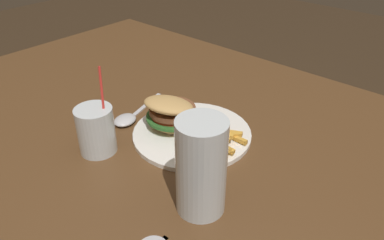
{
  "coord_description": "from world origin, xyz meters",
  "views": [
    {
      "loc": [
        -0.49,
        0.45,
        1.2
      ],
      "look_at": [
        -0.03,
        -0.07,
        0.77
      ],
      "focal_mm": 35.0,
      "sensor_mm": 36.0,
      "label": 1
    }
  ],
  "objects_px": {
    "juice_glass": "(96,132)",
    "spoon": "(127,119)",
    "meal_plate_near": "(183,123)",
    "beer_glass": "(201,170)"
  },
  "relations": [
    {
      "from": "juice_glass",
      "to": "spoon",
      "type": "height_order",
      "value": "juice_glass"
    },
    {
      "from": "juice_glass",
      "to": "spoon",
      "type": "xyz_separation_m",
      "value": [
        0.04,
        -0.11,
        -0.04
      ]
    },
    {
      "from": "meal_plate_near",
      "to": "spoon",
      "type": "distance_m",
      "value": 0.15
    },
    {
      "from": "juice_glass",
      "to": "meal_plate_near",
      "type": "bearing_deg",
      "value": -118.72
    },
    {
      "from": "juice_glass",
      "to": "spoon",
      "type": "distance_m",
      "value": 0.13
    },
    {
      "from": "beer_glass",
      "to": "juice_glass",
      "type": "height_order",
      "value": "juice_glass"
    },
    {
      "from": "beer_glass",
      "to": "spoon",
      "type": "distance_m",
      "value": 0.34
    },
    {
      "from": "juice_glass",
      "to": "beer_glass",
      "type": "bearing_deg",
      "value": -176.52
    },
    {
      "from": "spoon",
      "to": "juice_glass",
      "type": "bearing_deg",
      "value": 5.54
    },
    {
      "from": "meal_plate_near",
      "to": "spoon",
      "type": "height_order",
      "value": "meal_plate_near"
    }
  ]
}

